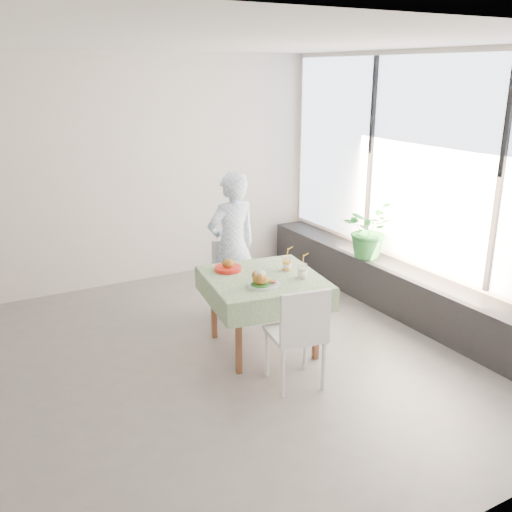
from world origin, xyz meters
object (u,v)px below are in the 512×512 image
chair_far (229,295)px  potted_plant (368,229)px  cafe_table (263,304)px  main_dish (262,281)px  juice_cup_orange (287,264)px  chair_near (295,354)px  diner (232,246)px

chair_far → potted_plant: 1.79m
cafe_table → main_dish: main_dish is taller
chair_far → juice_cup_orange: juice_cup_orange is taller
cafe_table → chair_far: 0.85m
chair_near → main_dish: (-0.05, 0.50, 0.51)m
diner → potted_plant: bearing=165.6°
cafe_table → diner: diner is taller
cafe_table → juice_cup_orange: juice_cup_orange is taller
main_dish → diner: bearing=77.4°
diner → potted_plant: size_ratio=2.40×
diner → potted_plant: 1.65m
cafe_table → chair_near: 0.74m
chair_near → juice_cup_orange: bearing=63.5°
chair_near → juice_cup_orange: 0.99m
chair_near → potted_plant: bearing=35.3°
diner → main_dish: bearing=72.0°
diner → main_dish: (-0.23, -1.05, -0.01)m
chair_far → main_dish: size_ratio=2.71×
chair_far → chair_near: 1.54m
cafe_table → chair_far: size_ratio=1.44×
potted_plant → juice_cup_orange: bearing=-159.8°
diner → main_dish: diner is taller
main_dish → cafe_table: bearing=57.4°
chair_far → main_dish: 1.18m
cafe_table → main_dish: bearing=-122.6°
diner → cafe_table: bearing=78.1°
chair_far → chair_near: (-0.14, -1.53, 0.03)m
potted_plant → main_dish: bearing=-157.1°
main_dish → juice_cup_orange: size_ratio=1.15×
cafe_table → potted_plant: potted_plant is taller
diner → juice_cup_orange: (0.19, -0.79, 0.00)m
cafe_table → chair_far: chair_far is taller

